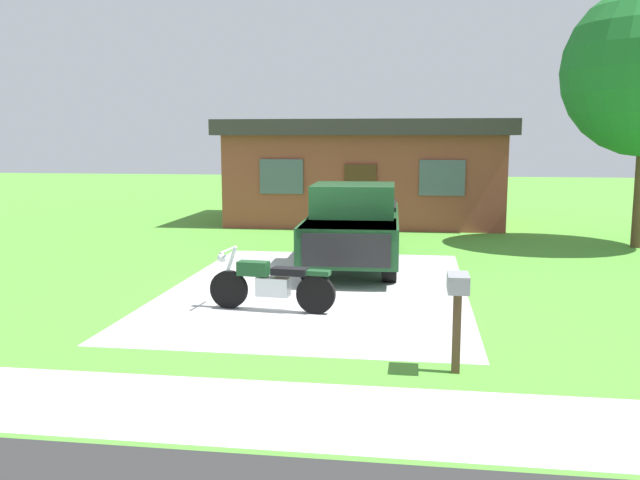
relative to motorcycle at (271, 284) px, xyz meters
The scene contains 7 objects.
ground_plane 1.94m from the motorcycle, 72.88° to the left, with size 80.00×80.00×0.00m, color #4E9632.
driveway_pad 1.94m from the motorcycle, 72.88° to the left, with size 5.69×8.28×0.01m, color #AAAAAA.
sidewalk_strip 4.27m from the motorcycle, 82.51° to the right, with size 36.00×1.80×0.01m, color #B2B2AD.
motorcycle is the anchor object (origin of this frame).
pickup_truck 4.61m from the motorcycle, 77.19° to the left, with size 2.19×5.69×1.90m.
mailbox 4.01m from the motorcycle, 42.27° to the right, with size 0.26×0.48×1.26m.
neighbor_house 12.80m from the motorcycle, 87.00° to the left, with size 9.60×5.60×3.50m.
Camera 1 is at (1.86, -12.76, 2.91)m, focal length 37.92 mm.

